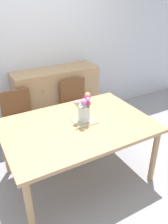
# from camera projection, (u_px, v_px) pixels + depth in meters

# --- Properties ---
(ground_plane) EXTENTS (12.00, 12.00, 0.00)m
(ground_plane) POSITION_uv_depth(u_px,v_px,m) (78.00, 175.00, 2.94)
(ground_plane) COLOR #939399
(back_wall) EXTENTS (7.00, 0.10, 2.80)m
(back_wall) POSITION_uv_depth(u_px,v_px,m) (29.00, 42.00, 3.51)
(back_wall) COLOR silver
(back_wall) RESTS_ON ground_plane
(dining_table) EXTENTS (1.68, 1.16, 0.77)m
(dining_table) POSITION_uv_depth(u_px,v_px,m) (78.00, 130.00, 2.62)
(dining_table) COLOR tan
(dining_table) RESTS_ON ground_plane
(chair_left) EXTENTS (0.42, 0.42, 0.90)m
(chair_left) POSITION_uv_depth(u_px,v_px,m) (19.00, 118.00, 3.21)
(chair_left) COLOR brown
(chair_left) RESTS_ON ground_plane
(chair_right) EXTENTS (0.42, 0.42, 0.90)m
(chair_right) POSITION_uv_depth(u_px,v_px,m) (76.00, 104.00, 3.60)
(chair_right) COLOR brown
(chair_right) RESTS_ON ground_plane
(dresser) EXTENTS (1.40, 0.47, 1.00)m
(dresser) POSITION_uv_depth(u_px,v_px,m) (57.00, 98.00, 3.86)
(dresser) COLOR tan
(dresser) RESTS_ON ground_plane
(placemat) EXTENTS (0.25, 0.25, 0.01)m
(placemat) POSITION_uv_depth(u_px,v_px,m) (84.00, 121.00, 2.64)
(placemat) COLOR tan
(placemat) RESTS_ON dining_table
(flower_vase) EXTENTS (0.23, 0.19, 0.32)m
(flower_vase) POSITION_uv_depth(u_px,v_px,m) (84.00, 108.00, 2.56)
(flower_vase) COLOR silver
(flower_vase) RESTS_ON placemat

